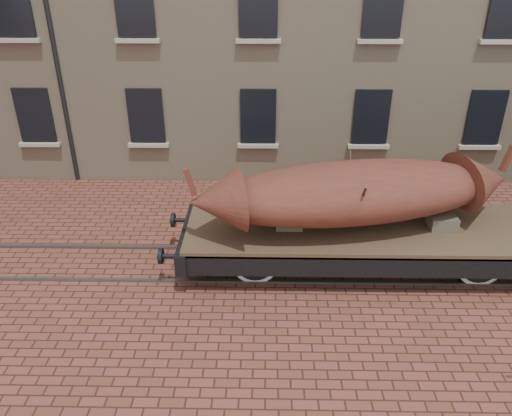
{
  "coord_description": "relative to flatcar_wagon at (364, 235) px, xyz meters",
  "views": [
    {
      "loc": [
        -2.3,
        -10.08,
        6.81
      ],
      "look_at": [
        -2.49,
        0.5,
        1.3
      ],
      "focal_mm": 35.0,
      "sensor_mm": 36.0,
      "label": 1
    }
  ],
  "objects": [
    {
      "name": "ground",
      "position": [
        -0.04,
        -0.0,
        -0.88
      ],
      "size": [
        90.0,
        90.0,
        0.0
      ],
      "primitive_type": "plane",
      "color": "brown"
    },
    {
      "name": "rail_track",
      "position": [
        -0.04,
        -0.0,
        -0.85
      ],
      "size": [
        30.0,
        1.52,
        0.06
      ],
      "color": "#59595E",
      "rests_on": "ground"
    },
    {
      "name": "flatcar_wagon",
      "position": [
        0.0,
        0.0,
        0.0
      ],
      "size": [
        9.32,
        2.53,
        1.41
      ],
      "color": "brown",
      "rests_on": "ground"
    },
    {
      "name": "iron_boat",
      "position": [
        -0.31,
        -0.0,
        1.11
      ],
      "size": [
        7.49,
        3.29,
        1.76
      ],
      "color": "brown",
      "rests_on": "flatcar_wagon"
    }
  ]
}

